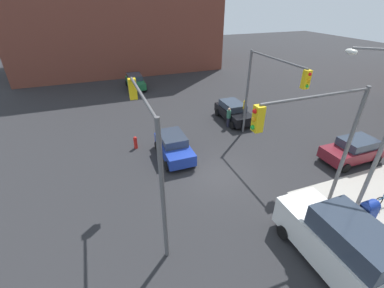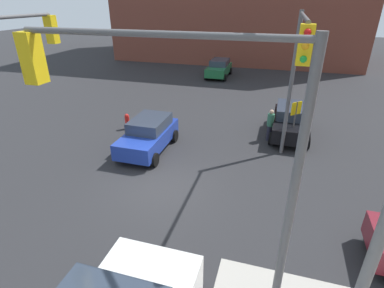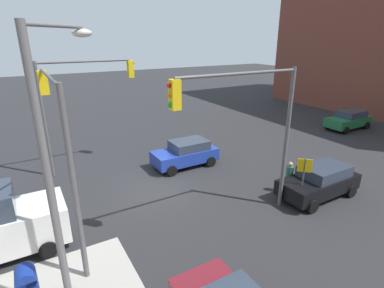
% 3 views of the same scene
% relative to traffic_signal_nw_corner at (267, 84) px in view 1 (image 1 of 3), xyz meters
% --- Properties ---
extents(ground_plane, '(120.00, 120.00, 0.00)m').
position_rel_traffic_signal_nw_corner_xyz_m(ground_plane, '(2.24, -4.50, -4.66)').
color(ground_plane, '#28282B').
extents(traffic_signal_nw_corner, '(5.89, 0.36, 6.50)m').
position_rel_traffic_signal_nw_corner_xyz_m(traffic_signal_nw_corner, '(0.00, 0.00, 0.00)').
color(traffic_signal_nw_corner, '#59595B').
rests_on(traffic_signal_nw_corner, ground).
extents(traffic_signal_se_corner, '(5.45, 0.36, 6.50)m').
position_rel_traffic_signal_nw_corner_xyz_m(traffic_signal_se_corner, '(4.66, -9.00, -0.03)').
color(traffic_signal_se_corner, '#59595B').
rests_on(traffic_signal_se_corner, ground).
extents(traffic_signal_ne_corner, '(0.36, 5.63, 6.50)m').
position_rel_traffic_signal_nw_corner_xyz_m(traffic_signal_ne_corner, '(6.74, -2.15, -0.02)').
color(traffic_signal_ne_corner, '#59595B').
rests_on(traffic_signal_ne_corner, ground).
extents(street_lamp_corner, '(1.93, 2.11, 8.00)m').
position_rel_traffic_signal_nw_corner_xyz_m(street_lamp_corner, '(7.20, 1.02, 0.05)').
color(street_lamp_corner, slate).
rests_on(street_lamp_corner, ground).
extents(warning_sign_two_way, '(0.48, 0.48, 2.40)m').
position_rel_traffic_signal_nw_corner_xyz_m(warning_sign_two_way, '(-3.16, 0.45, -3.02)').
color(warning_sign_two_way, '#4C4C4C').
rests_on(warning_sign_two_way, ground).
extents(mailbox_blue, '(0.56, 0.64, 1.43)m').
position_rel_traffic_signal_nw_corner_xyz_m(mailbox_blue, '(8.44, 0.50, -3.89)').
color(mailbox_blue, navy).
rests_on(mailbox_blue, ground).
extents(fire_hydrant, '(0.26, 0.26, 0.94)m').
position_rel_traffic_signal_nw_corner_xyz_m(fire_hydrant, '(-2.76, -8.70, -4.17)').
color(fire_hydrant, red).
rests_on(fire_hydrant, ground).
extents(hatchback_maroon, '(2.02, 4.02, 1.62)m').
position_rel_traffic_signal_nw_corner_xyz_m(hatchback_maroon, '(4.00, 4.64, -3.81)').
color(hatchback_maroon, maroon).
rests_on(hatchback_maroon, ground).
extents(coupe_blue, '(4.00, 2.02, 1.62)m').
position_rel_traffic_signal_nw_corner_xyz_m(coupe_blue, '(-0.68, -6.41, -3.81)').
color(coupe_blue, '#1E389E').
rests_on(coupe_blue, ground).
extents(hatchback_green, '(4.30, 2.02, 1.62)m').
position_rel_traffic_signal_nw_corner_xyz_m(hatchback_green, '(-16.97, -6.27, -3.81)').
color(hatchback_green, '#1E6638').
rests_on(hatchback_green, ground).
extents(hatchback_black, '(4.28, 2.02, 1.62)m').
position_rel_traffic_signal_nw_corner_xyz_m(hatchback_black, '(-4.61, 0.33, -3.81)').
color(hatchback_black, black).
rests_on(hatchback_black, ground).
extents(van_white_delivery, '(5.40, 2.32, 2.62)m').
position_rel_traffic_signal_nw_corner_xyz_m(van_white_delivery, '(9.68, -2.70, -3.38)').
color(van_white_delivery, white).
rests_on(van_white_delivery, ground).
extents(pedestrian_waiting, '(0.36, 0.36, 1.72)m').
position_rel_traffic_signal_nw_corner_xyz_m(pedestrian_waiting, '(-3.56, -0.70, -3.76)').
color(pedestrian_waiting, '#2D664C').
rests_on(pedestrian_waiting, ground).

